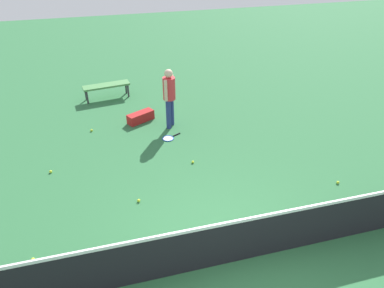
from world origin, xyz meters
TOP-DOWN VIEW (x-y plane):
  - ground_plane at (0.00, 0.00)m, footprint 40.00×40.00m
  - court_net at (0.00, 0.00)m, footprint 10.09×0.09m
  - player_near_side at (-0.06, -5.00)m, footprint 0.47×0.48m
  - tennis_racket_near_player at (0.13, -4.33)m, footprint 0.60×0.42m
  - tennis_ball_near_player at (-3.12, -1.42)m, footprint 0.07×0.07m
  - tennis_ball_by_net at (2.14, -5.27)m, footprint 0.07×0.07m
  - tennis_ball_midcourt at (3.12, -3.52)m, footprint 0.07×0.07m
  - tennis_ball_baseline at (1.27, -1.97)m, footprint 0.07×0.07m
  - tennis_ball_stray_left at (-0.19, -3.04)m, footprint 0.07×0.07m
  - tennis_ball_stray_right at (3.25, -0.91)m, footprint 0.07×0.07m
  - courtside_bench at (1.55, -7.41)m, footprint 1.54×0.61m
  - equipment_bag at (0.69, -5.52)m, footprint 0.84×0.61m

SIDE VIEW (x-z plane):
  - ground_plane at x=0.00m, z-range 0.00..0.00m
  - tennis_racket_near_player at x=0.13m, z-range 0.00..0.03m
  - tennis_ball_near_player at x=-3.12m, z-range 0.00..0.07m
  - tennis_ball_by_net at x=2.14m, z-range 0.00..0.07m
  - tennis_ball_midcourt at x=3.12m, z-range 0.00..0.07m
  - tennis_ball_baseline at x=1.27m, z-range 0.00..0.07m
  - tennis_ball_stray_left at x=-0.19m, z-range 0.00..0.07m
  - tennis_ball_stray_right at x=3.25m, z-range 0.00..0.07m
  - equipment_bag at x=0.69m, z-range 0.00..0.28m
  - courtside_bench at x=1.55m, z-range 0.18..0.66m
  - court_net at x=0.00m, z-range -0.03..1.04m
  - player_near_side at x=-0.06m, z-range 0.16..1.86m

